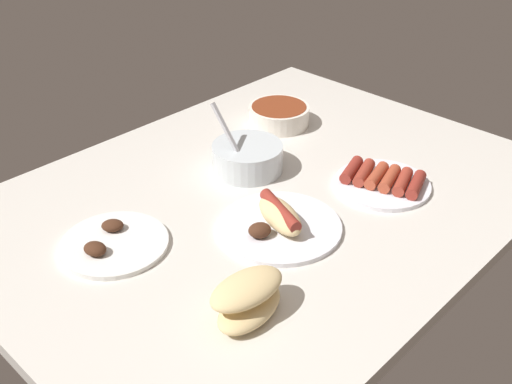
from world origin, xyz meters
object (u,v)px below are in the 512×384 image
object	(u,v)px
plate_sausages	(383,181)
plate_hotdog_assembled	(279,222)
bowl_coleslaw	(247,156)
plate_grilled_meat	(113,243)
bread_stack	(248,298)
bowl_chili	(279,114)

from	to	relation	value
plate_sausages	plate_hotdog_assembled	distance (cm)	27.96
bowl_coleslaw	plate_hotdog_assembled	world-z (taller)	bowl_coleslaw
plate_grilled_meat	bowl_coleslaw	size ratio (longest dim) A/B	1.28
bread_stack	bowl_chili	bearing A→B (deg)	-141.98
bread_stack	plate_sausages	bearing A→B (deg)	-171.97
plate_grilled_meat	bowl_chili	distance (cm)	61.35
plate_sausages	plate_hotdog_assembled	world-z (taller)	plate_hotdog_assembled
plate_sausages	bowl_chili	xyz separation A→B (cm)	(-7.04, -36.62, 1.48)
bread_stack	bowl_chili	world-z (taller)	bread_stack
plate_grilled_meat	plate_sausages	distance (cm)	58.38
plate_hotdog_assembled	bread_stack	bearing A→B (deg)	30.31
plate_grilled_meat	bowl_coleslaw	xyz separation A→B (cm)	(-37.90, -1.76, 2.75)
bowl_chili	plate_sausages	bearing A→B (deg)	79.11
plate_grilled_meat	plate_hotdog_assembled	size ratio (longest dim) A/B	0.84
bowl_chili	plate_hotdog_assembled	size ratio (longest dim) A/B	0.64
plate_grilled_meat	plate_hotdog_assembled	distance (cm)	31.85
plate_grilled_meat	bowl_chili	world-z (taller)	bowl_chili
plate_hotdog_assembled	plate_grilled_meat	bearing A→B (deg)	-36.36
plate_hotdog_assembled	plate_sausages	bearing A→B (deg)	168.63
bowl_chili	bread_stack	bearing A→B (deg)	38.02
bread_stack	bowl_chili	distance (cm)	70.58
plate_grilled_meat	bread_stack	bearing A→B (deg)	98.18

